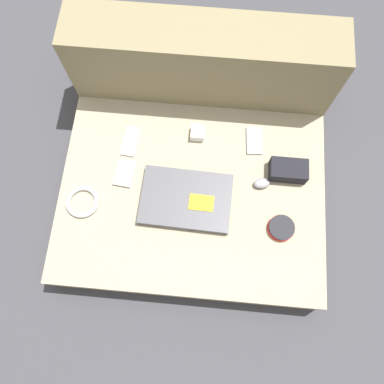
{
  "coord_description": "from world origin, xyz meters",
  "views": [
    {
      "loc": [
        0.04,
        -0.42,
        1.48
      ],
      "look_at": [
        0.0,
        0.0,
        0.15
      ],
      "focal_mm": 35.0,
      "sensor_mm": 36.0,
      "label": 1
    }
  ],
  "objects_px": {
    "computer_mouse": "(262,183)",
    "charger_brick": "(197,133)",
    "speaker_puck": "(281,228)",
    "phone_silver": "(131,141)",
    "phone_small": "(254,141)",
    "phone_black": "(125,173)",
    "laptop": "(186,199)",
    "camera_pouch": "(288,170)"
  },
  "relations": [
    {
      "from": "phone_silver",
      "to": "charger_brick",
      "type": "bearing_deg",
      "value": 17.39
    },
    {
      "from": "computer_mouse",
      "to": "phone_silver",
      "type": "relative_size",
      "value": 0.53
    },
    {
      "from": "speaker_puck",
      "to": "charger_brick",
      "type": "distance_m",
      "value": 0.49
    },
    {
      "from": "computer_mouse",
      "to": "phone_small",
      "type": "bearing_deg",
      "value": 86.0
    },
    {
      "from": "charger_brick",
      "to": "phone_silver",
      "type": "bearing_deg",
      "value": -168.38
    },
    {
      "from": "speaker_puck",
      "to": "phone_small",
      "type": "xyz_separation_m",
      "value": [
        -0.11,
        0.34,
        -0.01
      ]
    },
    {
      "from": "laptop",
      "to": "phone_small",
      "type": "distance_m",
      "value": 0.36
    },
    {
      "from": "phone_black",
      "to": "camera_pouch",
      "type": "relative_size",
      "value": 0.8
    },
    {
      "from": "laptop",
      "to": "phone_black",
      "type": "height_order",
      "value": "laptop"
    },
    {
      "from": "camera_pouch",
      "to": "computer_mouse",
      "type": "bearing_deg",
      "value": -150.03
    },
    {
      "from": "computer_mouse",
      "to": "charger_brick",
      "type": "height_order",
      "value": "charger_brick"
    },
    {
      "from": "phone_black",
      "to": "camera_pouch",
      "type": "xyz_separation_m",
      "value": [
        0.62,
        0.06,
        0.02
      ]
    },
    {
      "from": "phone_black",
      "to": "phone_small",
      "type": "distance_m",
      "value": 0.52
    },
    {
      "from": "phone_small",
      "to": "phone_black",
      "type": "bearing_deg",
      "value": -163.45
    },
    {
      "from": "laptop",
      "to": "speaker_puck",
      "type": "height_order",
      "value": "laptop"
    },
    {
      "from": "laptop",
      "to": "phone_black",
      "type": "distance_m",
      "value": 0.26
    },
    {
      "from": "phone_silver",
      "to": "phone_black",
      "type": "distance_m",
      "value": 0.14
    },
    {
      "from": "phone_small",
      "to": "charger_brick",
      "type": "height_order",
      "value": "charger_brick"
    },
    {
      "from": "speaker_puck",
      "to": "phone_small",
      "type": "height_order",
      "value": "speaker_puck"
    },
    {
      "from": "laptop",
      "to": "phone_silver",
      "type": "xyz_separation_m",
      "value": [
        -0.24,
        0.22,
        -0.01
      ]
    },
    {
      "from": "speaker_puck",
      "to": "camera_pouch",
      "type": "distance_m",
      "value": 0.22
    },
    {
      "from": "speaker_puck",
      "to": "charger_brick",
      "type": "bearing_deg",
      "value": 133.94
    },
    {
      "from": "phone_black",
      "to": "computer_mouse",
      "type": "bearing_deg",
      "value": 6.33
    },
    {
      "from": "phone_black",
      "to": "camera_pouch",
      "type": "height_order",
      "value": "camera_pouch"
    },
    {
      "from": "laptop",
      "to": "phone_black",
      "type": "relative_size",
      "value": 3.07
    },
    {
      "from": "laptop",
      "to": "phone_silver",
      "type": "distance_m",
      "value": 0.33
    },
    {
      "from": "laptop",
      "to": "computer_mouse",
      "type": "bearing_deg",
      "value": 19.33
    },
    {
      "from": "speaker_puck",
      "to": "camera_pouch",
      "type": "relative_size",
      "value": 0.7
    },
    {
      "from": "laptop",
      "to": "phone_small",
      "type": "height_order",
      "value": "laptop"
    },
    {
      "from": "phone_black",
      "to": "camera_pouch",
      "type": "distance_m",
      "value": 0.62
    },
    {
      "from": "speaker_puck",
      "to": "phone_silver",
      "type": "xyz_separation_m",
      "value": [
        -0.59,
        0.3,
        -0.01
      ]
    },
    {
      "from": "phone_silver",
      "to": "camera_pouch",
      "type": "relative_size",
      "value": 0.94
    },
    {
      "from": "laptop",
      "to": "camera_pouch",
      "type": "distance_m",
      "value": 0.4
    },
    {
      "from": "laptop",
      "to": "camera_pouch",
      "type": "relative_size",
      "value": 2.44
    },
    {
      "from": "laptop",
      "to": "speaker_puck",
      "type": "xyz_separation_m",
      "value": [
        0.35,
        -0.08,
        -0.0
      ]
    },
    {
      "from": "phone_small",
      "to": "phone_silver",
      "type": "bearing_deg",
      "value": -178.56
    },
    {
      "from": "phone_black",
      "to": "phone_small",
      "type": "height_order",
      "value": "phone_black"
    },
    {
      "from": "speaker_puck",
      "to": "phone_small",
      "type": "bearing_deg",
      "value": 107.82
    },
    {
      "from": "speaker_puck",
      "to": "phone_black",
      "type": "distance_m",
      "value": 0.62
    },
    {
      "from": "phone_silver",
      "to": "laptop",
      "type": "bearing_deg",
      "value": -36.83
    },
    {
      "from": "phone_silver",
      "to": "camera_pouch",
      "type": "height_order",
      "value": "camera_pouch"
    },
    {
      "from": "camera_pouch",
      "to": "phone_small",
      "type": "bearing_deg",
      "value": 136.23
    }
  ]
}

